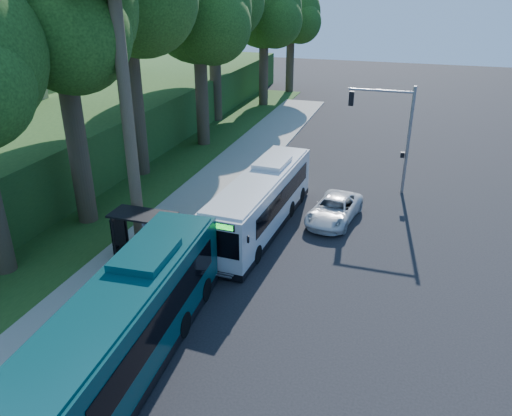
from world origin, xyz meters
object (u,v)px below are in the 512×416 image
(teal_bus, at_px, (125,326))
(pickup, at_px, (334,209))
(bus_shelter, at_px, (141,226))
(white_bus, at_px, (261,200))

(teal_bus, xyz_separation_m, pickup, (5.00, 14.41, -1.13))
(bus_shelter, distance_m, pickup, 11.19)
(pickup, bearing_deg, white_bus, -142.16)
(bus_shelter, distance_m, white_bus, 6.92)
(bus_shelter, bearing_deg, pickup, 40.68)
(bus_shelter, xyz_separation_m, teal_bus, (3.45, -7.16, 0.03))
(white_bus, bearing_deg, teal_bus, -92.77)
(bus_shelter, height_order, teal_bus, teal_bus)
(teal_bus, height_order, pickup, teal_bus)
(teal_bus, bearing_deg, white_bus, 81.00)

